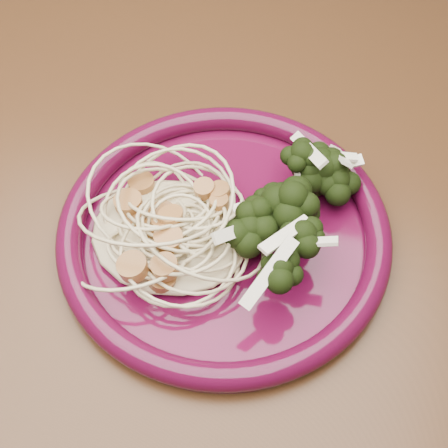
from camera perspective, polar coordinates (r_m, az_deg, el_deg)
dining_table at (r=0.58m, az=0.02°, el=-9.04°), size 1.20×0.80×0.75m
dinner_plate at (r=0.50m, az=0.00°, el=-0.65°), size 0.34×0.34×0.02m
spaghetti_pile at (r=0.50m, az=-5.00°, el=-0.37°), size 0.16×0.15×0.03m
scallop_cluster at (r=0.47m, az=-5.28°, el=1.88°), size 0.14×0.14×0.04m
broccoli_pile at (r=0.49m, az=6.14°, el=1.20°), size 0.13×0.16×0.05m
onion_garnish at (r=0.47m, az=6.47°, el=3.43°), size 0.09×0.11×0.05m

